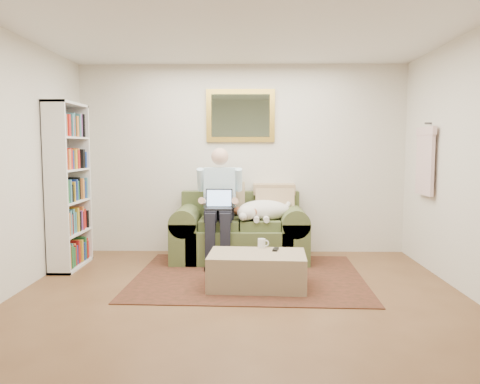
{
  "coord_description": "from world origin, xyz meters",
  "views": [
    {
      "loc": [
        0.08,
        -4.01,
        1.46
      ],
      "look_at": [
        -0.01,
        1.39,
        0.95
      ],
      "focal_mm": 35.0,
      "sensor_mm": 36.0,
      "label": 1
    }
  ],
  "objects_px": {
    "seated_man": "(219,206)",
    "sofa": "(240,237)",
    "sleeping_dog": "(264,210)",
    "ottoman": "(257,270)",
    "coffee_mug": "(262,243)",
    "laptop": "(219,203)",
    "bookshelf": "(68,186)"
  },
  "relations": [
    {
      "from": "sofa",
      "to": "seated_man",
      "type": "height_order",
      "value": "seated_man"
    },
    {
      "from": "ottoman",
      "to": "laptop",
      "type": "bearing_deg",
      "value": 114.61
    },
    {
      "from": "laptop",
      "to": "bookshelf",
      "type": "height_order",
      "value": "bookshelf"
    },
    {
      "from": "ottoman",
      "to": "coffee_mug",
      "type": "xyz_separation_m",
      "value": [
        0.05,
        0.27,
        0.23
      ]
    },
    {
      "from": "sofa",
      "to": "laptop",
      "type": "distance_m",
      "value": 0.58
    },
    {
      "from": "sleeping_dog",
      "to": "ottoman",
      "type": "bearing_deg",
      "value": -95.43
    },
    {
      "from": "seated_man",
      "to": "sofa",
      "type": "bearing_deg",
      "value": 31.45
    },
    {
      "from": "sleeping_dog",
      "to": "bookshelf",
      "type": "xyz_separation_m",
      "value": [
        -2.39,
        -0.34,
        0.34
      ]
    },
    {
      "from": "laptop",
      "to": "sofa",
      "type": "bearing_deg",
      "value": 41.02
    },
    {
      "from": "ottoman",
      "to": "coffee_mug",
      "type": "distance_m",
      "value": 0.36
    },
    {
      "from": "seated_man",
      "to": "ottoman",
      "type": "distance_m",
      "value": 1.29
    },
    {
      "from": "sofa",
      "to": "sleeping_dog",
      "type": "xyz_separation_m",
      "value": [
        0.31,
        -0.09,
        0.36
      ]
    },
    {
      "from": "sofa",
      "to": "coffee_mug",
      "type": "relative_size",
      "value": 17.36
    },
    {
      "from": "bookshelf",
      "to": "sofa",
      "type": "bearing_deg",
      "value": 11.63
    },
    {
      "from": "seated_man",
      "to": "ottoman",
      "type": "relative_size",
      "value": 1.46
    },
    {
      "from": "laptop",
      "to": "sleeping_dog",
      "type": "bearing_deg",
      "value": 13.64
    },
    {
      "from": "ottoman",
      "to": "seated_man",
      "type": "bearing_deg",
      "value": 113.24
    },
    {
      "from": "sofa",
      "to": "seated_man",
      "type": "xyz_separation_m",
      "value": [
        -0.26,
        -0.16,
        0.43
      ]
    },
    {
      "from": "seated_man",
      "to": "sleeping_dog",
      "type": "height_order",
      "value": "seated_man"
    },
    {
      "from": "laptop",
      "to": "coffee_mug",
      "type": "bearing_deg",
      "value": -54.98
    },
    {
      "from": "laptop",
      "to": "coffee_mug",
      "type": "distance_m",
      "value": 0.97
    },
    {
      "from": "sleeping_dog",
      "to": "ottoman",
      "type": "distance_m",
      "value": 1.25
    },
    {
      "from": "sofa",
      "to": "sleeping_dog",
      "type": "distance_m",
      "value": 0.49
    },
    {
      "from": "bookshelf",
      "to": "coffee_mug",
      "type": "bearing_deg",
      "value": -12.96
    },
    {
      "from": "sofa",
      "to": "coffee_mug",
      "type": "height_order",
      "value": "sofa"
    },
    {
      "from": "sleeping_dog",
      "to": "coffee_mug",
      "type": "relative_size",
      "value": 7.15
    },
    {
      "from": "seated_man",
      "to": "bookshelf",
      "type": "distance_m",
      "value": 1.85
    },
    {
      "from": "sofa",
      "to": "ottoman",
      "type": "distance_m",
      "value": 1.26
    },
    {
      "from": "ottoman",
      "to": "sofa",
      "type": "bearing_deg",
      "value": 99.29
    },
    {
      "from": "laptop",
      "to": "bookshelf",
      "type": "xyz_separation_m",
      "value": [
        -1.81,
        -0.2,
        0.23
      ]
    },
    {
      "from": "sofa",
      "to": "bookshelf",
      "type": "distance_m",
      "value": 2.23
    },
    {
      "from": "seated_man",
      "to": "laptop",
      "type": "bearing_deg",
      "value": -90.0
    }
  ]
}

